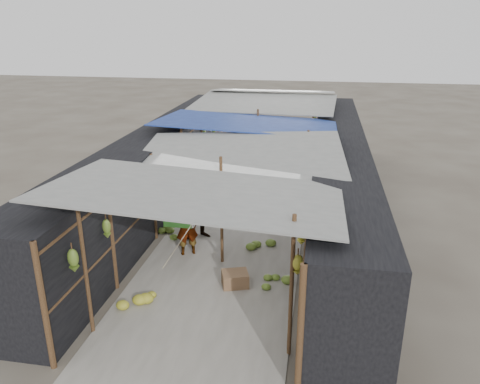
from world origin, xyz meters
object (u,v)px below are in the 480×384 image
Objects in this scene: shopper_blue at (200,206)px; vendor_elderly at (187,227)px; black_basin at (297,188)px; vendor_seated at (275,199)px; crate_near at (276,224)px.

vendor_elderly is at bearing -120.73° from shopper_blue.
shopper_blue is at bearing -119.34° from black_basin.
shopper_blue reaches higher than black_basin.
black_basin is 0.36× the size of shopper_blue.
vendor_seated is (1.74, 2.02, -0.44)m from shopper_blue.
crate_near is 1.17m from vendor_seated.
vendor_elderly reaches higher than black_basin.
black_basin is 0.72× the size of vendor_seated.
black_basin is 5.61m from vendor_elderly.
crate_near reaches higher than black_basin.
vendor_elderly is at bearing -16.87° from vendor_seated.
vendor_seated is at bearing -150.02° from vendor_elderly.
shopper_blue is (0.09, 0.96, 0.16)m from vendor_elderly.
black_basin is 2.15m from vendor_seated.
crate_near is 2.79m from vendor_elderly.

